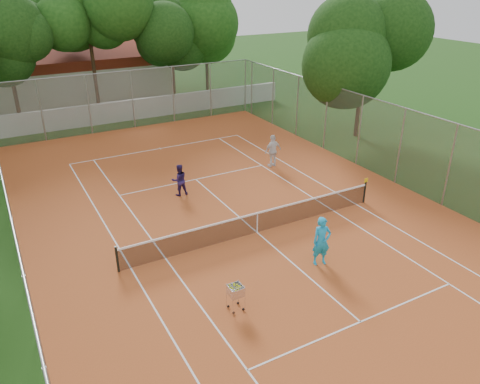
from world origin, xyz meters
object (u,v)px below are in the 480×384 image
player_near (322,241)px  player_far_right (273,151)px  tennis_net (257,222)px  ball_hopper (236,297)px  clubhouse (69,71)px  player_far_left (179,180)px

player_near → player_far_right: (3.69, 9.15, -0.04)m
tennis_net → player_far_right: player_far_right is taller
tennis_net → ball_hopper: bearing=-128.6°
tennis_net → player_near: size_ratio=6.15×
player_far_right → tennis_net: bearing=48.4°
clubhouse → player_far_right: size_ratio=8.85×
player_near → ball_hopper: (-4.07, -0.82, -0.46)m
tennis_net → clubhouse: 29.12m
player_near → player_far_left: bearing=120.7°
player_far_left → player_far_right: size_ratio=0.87×
player_far_left → tennis_net: bearing=110.9°
tennis_net → ball_hopper: 5.06m
player_far_right → ball_hopper: player_far_right is taller
player_far_right → player_far_left: bearing=5.0°
player_near → ball_hopper: player_near is taller
player_far_left → ball_hopper: bearing=84.1°
tennis_net → player_near: (0.91, -3.13, 0.48)m
player_far_left → ball_hopper: size_ratio=1.60×
tennis_net → clubhouse: (-2.00, 29.00, 1.69)m
tennis_net → player_near: bearing=-73.8°
tennis_net → ball_hopper: (-3.16, -3.95, 0.01)m
tennis_net → clubhouse: bearing=93.9°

